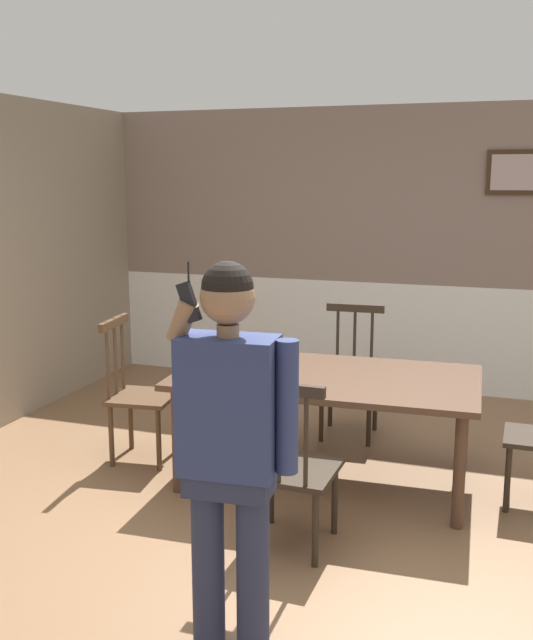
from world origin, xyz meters
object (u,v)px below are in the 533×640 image
(chair_by_doorway, at_px, (290,466))
(person_figure, at_px, (231,436))
(chair_near_window, at_px, (350,376))
(dining_table, at_px, (326,385))
(chair_at_table_head, at_px, (138,393))

(chair_by_doorway, distance_m, person_figure, 1.05)
(chair_near_window, xyz_separation_m, person_figure, (0.10, -2.79, 0.49))
(dining_table, height_order, chair_at_table_head, chair_at_table_head)
(chair_near_window, height_order, person_figure, person_figure)
(chair_by_doorway, height_order, chair_at_table_head, chair_at_table_head)
(chair_near_window, bearing_deg, chair_at_table_head, 33.85)
(chair_near_window, distance_m, person_figure, 2.83)
(chair_near_window, relative_size, chair_by_doorway, 1.03)
(chair_by_doorway, bearing_deg, chair_at_table_head, 149.56)
(person_figure, bearing_deg, dining_table, -92.38)
(dining_table, xyz_separation_m, person_figure, (0.06, -1.86, 0.30))
(chair_near_window, xyz_separation_m, chair_at_table_head, (-1.32, -0.99, 0.02))
(chair_near_window, bearing_deg, person_figure, 89.07)
(chair_by_doorway, height_order, person_figure, person_figure)
(dining_table, xyz_separation_m, chair_at_table_head, (-1.36, -0.06, -0.17))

